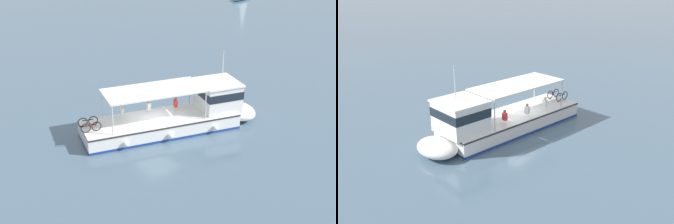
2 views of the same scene
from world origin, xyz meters
TOP-DOWN VIEW (x-y plane):
  - ground_plane at (0.00, 0.00)m, footprint 400.00×400.00m
  - ferry_main at (0.22, 2.01)m, footprint 6.05×13.07m

SIDE VIEW (x-z plane):
  - ground_plane at x=0.00m, z-range 0.00..0.00m
  - ferry_main at x=0.22m, z-range -1.64..3.68m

